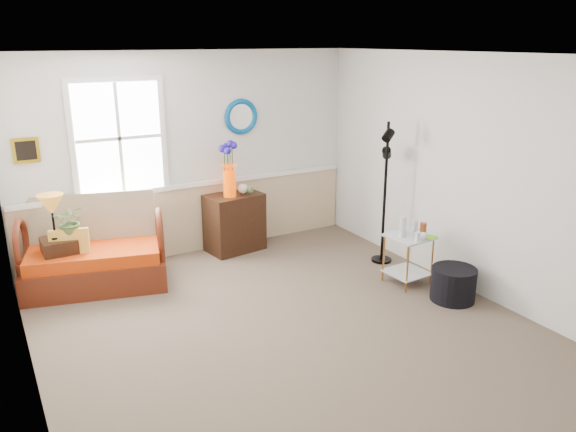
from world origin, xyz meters
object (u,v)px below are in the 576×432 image
lamp_stand (62,265)px  ottoman (453,284)px  side_table (408,260)px  floor_lamp (385,194)px  loveseat (93,244)px  cabinet (234,222)px

lamp_stand → ottoman: bearing=-32.4°
side_table → ottoman: size_ratio=1.21×
side_table → floor_lamp: bearing=75.5°
loveseat → floor_lamp: floor_lamp is taller
cabinet → ottoman: (1.43, -2.57, -0.20)m
loveseat → cabinet: (1.87, 0.26, -0.12)m
floor_lamp → lamp_stand: bearing=143.3°
loveseat → floor_lamp: (3.33, -1.04, 0.39)m
lamp_stand → ottoman: lamp_stand is taller
cabinet → floor_lamp: bearing=-49.5°
lamp_stand → ottoman: size_ratio=1.31×
loveseat → side_table: size_ratio=2.65×
floor_lamp → side_table: bearing=-125.3°
cabinet → floor_lamp: floor_lamp is taller
lamp_stand → loveseat: bearing=-1.9°
loveseat → floor_lamp: 3.51m
floor_lamp → ottoman: 1.46m
loveseat → lamp_stand: size_ratio=2.44×
ottoman → side_table: bearing=103.2°
lamp_stand → cabinet: (2.22, 0.25, 0.07)m
ottoman → lamp_stand: bearing=147.6°
floor_lamp → ottoman: floor_lamp is taller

